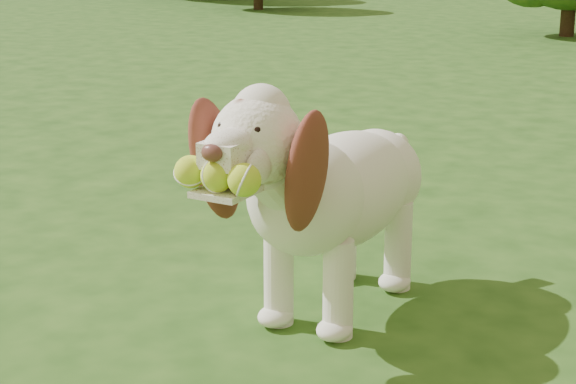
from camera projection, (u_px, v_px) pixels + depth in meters
The scene contains 2 objects.
ground at pixel (264, 294), 3.17m from camera, with size 80.00×80.00×0.00m, color #1F4213.
dog at pixel (328, 186), 2.89m from camera, with size 0.42×1.21×0.79m.
Camera 1 is at (1.63, -2.46, 1.20)m, focal length 60.00 mm.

